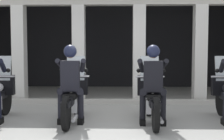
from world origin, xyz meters
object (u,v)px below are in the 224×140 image
Objects in this scene: motorcycle_center_left at (73,97)px; police_officer_center_left at (71,77)px; motorcycle_center_right at (151,98)px; police_officer_center_right at (153,78)px.

police_officer_center_left reaches higher than motorcycle_center_left.
police_officer_center_right reaches higher than motorcycle_center_right.
police_officer_center_right is at bearing -107.38° from motorcycle_center_right.
police_officer_center_left is (-0.00, -0.28, 0.44)m from motorcycle_center_left.
police_officer_center_right is (1.63, -0.06, 0.00)m from police_officer_center_left.
motorcycle_center_left is at bearing 151.11° from police_officer_center_right.
police_officer_center_right reaches higher than motorcycle_center_left.
motorcycle_center_left is 0.52m from police_officer_center_left.
police_officer_center_left is 1.71m from motorcycle_center_right.
motorcycle_center_right is at bearing -12.17° from motorcycle_center_left.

